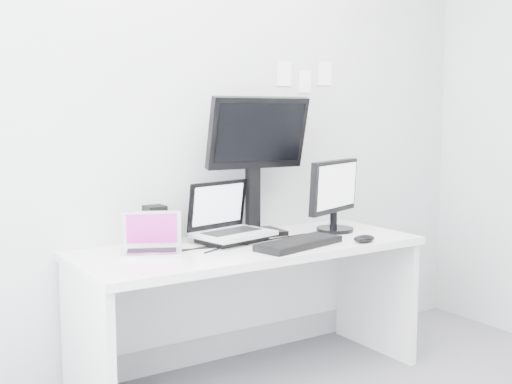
# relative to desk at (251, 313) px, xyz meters

# --- Properties ---
(back_wall) EXTENTS (3.60, 0.00, 3.60)m
(back_wall) POSITION_rel_desk_xyz_m (0.00, 0.35, 0.99)
(back_wall) COLOR #B8BABD
(back_wall) RESTS_ON ground
(desk) EXTENTS (1.80, 0.70, 0.73)m
(desk) POSITION_rel_desk_xyz_m (0.00, 0.00, 0.00)
(desk) COLOR white
(desk) RESTS_ON ground
(macbook) EXTENTS (0.35, 0.31, 0.21)m
(macbook) POSITION_rel_desk_xyz_m (-0.53, 0.04, 0.47)
(macbook) COLOR silver
(macbook) RESTS_ON desk
(speaker) EXTENTS (0.11, 0.11, 0.20)m
(speaker) POSITION_rel_desk_xyz_m (-0.41, 0.27, 0.46)
(speaker) COLOR black
(speaker) RESTS_ON desk
(dell_laptop) EXTENTS (0.44, 0.37, 0.32)m
(dell_laptop) POSITION_rel_desk_xyz_m (-0.04, 0.10, 0.53)
(dell_laptop) COLOR silver
(dell_laptop) RESTS_ON desk
(rear_monitor) EXTENTS (0.58, 0.24, 0.78)m
(rear_monitor) POSITION_rel_desk_xyz_m (0.16, 0.19, 0.75)
(rear_monitor) COLOR black
(rear_monitor) RESTS_ON desk
(samsung_monitor) EXTENTS (0.50, 0.36, 0.42)m
(samsung_monitor) POSITION_rel_desk_xyz_m (0.60, 0.04, 0.57)
(samsung_monitor) COLOR black
(samsung_monitor) RESTS_ON desk
(keyboard) EXTENTS (0.52, 0.29, 0.03)m
(keyboard) POSITION_rel_desk_xyz_m (0.17, -0.18, 0.38)
(keyboard) COLOR black
(keyboard) RESTS_ON desk
(mouse) EXTENTS (0.13, 0.08, 0.04)m
(mouse) POSITION_rel_desk_xyz_m (0.52, -0.28, 0.39)
(mouse) COLOR black
(mouse) RESTS_ON desk
(wall_note_0) EXTENTS (0.10, 0.00, 0.14)m
(wall_note_0) POSITION_rel_desk_xyz_m (0.45, 0.34, 1.26)
(wall_note_0) COLOR white
(wall_note_0) RESTS_ON back_wall
(wall_note_1) EXTENTS (0.09, 0.00, 0.13)m
(wall_note_1) POSITION_rel_desk_xyz_m (0.60, 0.34, 1.22)
(wall_note_1) COLOR white
(wall_note_1) RESTS_ON back_wall
(wall_note_2) EXTENTS (0.10, 0.00, 0.14)m
(wall_note_2) POSITION_rel_desk_xyz_m (0.75, 0.34, 1.26)
(wall_note_2) COLOR white
(wall_note_2) RESTS_ON back_wall
(wall_note_3) EXTENTS (0.11, 0.00, 0.08)m
(wall_note_3) POSITION_rel_desk_xyz_m (0.58, 0.34, 1.05)
(wall_note_3) COLOR white
(wall_note_3) RESTS_ON back_wall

